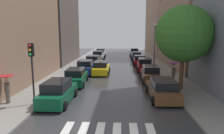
# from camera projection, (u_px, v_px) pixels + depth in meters

# --- Properties ---
(ground_plane) EXTENTS (28.00, 72.00, 0.04)m
(ground_plane) POSITION_uv_depth(u_px,v_px,m) (117.00, 65.00, 33.17)
(ground_plane) COLOR #333336
(sidewalk_left) EXTENTS (3.00, 72.00, 0.15)m
(sidewalk_left) POSITION_uv_depth(u_px,v_px,m) (78.00, 64.00, 33.43)
(sidewalk_left) COLOR gray
(sidewalk_left) RESTS_ON ground
(sidewalk_right) EXTENTS (3.00, 72.00, 0.15)m
(sidewalk_right) POSITION_uv_depth(u_px,v_px,m) (156.00, 65.00, 32.87)
(sidewalk_right) COLOR gray
(sidewalk_right) RESTS_ON ground
(crosswalk_stripes) EXTENTS (4.95, 2.20, 0.01)m
(crosswalk_stripes) POSITION_uv_depth(u_px,v_px,m) (108.00, 132.00, 10.52)
(crosswalk_stripes) COLOR silver
(crosswalk_stripes) RESTS_ON ground
(building_left_mid) EXTENTS (6.00, 12.87, 12.17)m
(building_left_mid) POSITION_uv_depth(u_px,v_px,m) (54.00, 28.00, 35.05)
(building_left_mid) COLOR #564C47
(building_left_mid) RESTS_ON ground
(building_right_mid) EXTENTS (6.00, 17.33, 10.93)m
(building_right_mid) POSITION_uv_depth(u_px,v_px,m) (189.00, 31.00, 30.58)
(building_right_mid) COLOR #8C6B56
(building_right_mid) RESTS_ON ground
(building_right_far) EXTENTS (6.00, 21.32, 21.41)m
(building_right_far) POSITION_uv_depth(u_px,v_px,m) (163.00, 10.00, 49.01)
(building_right_far) COLOR #8C6B56
(building_right_far) RESTS_ON ground
(parked_car_left_nearest) EXTENTS (2.08, 4.58, 1.71)m
(parked_car_left_nearest) POSITION_uv_depth(u_px,v_px,m) (58.00, 92.00, 14.83)
(parked_car_left_nearest) COLOR #0C4C2D
(parked_car_left_nearest) RESTS_ON ground
(parked_car_left_second) EXTENTS (2.24, 4.78, 1.62)m
(parked_car_left_second) POSITION_uv_depth(u_px,v_px,m) (76.00, 77.00, 20.27)
(parked_car_left_second) COLOR #0C4C2D
(parked_car_left_second) RESTS_ON ground
(parked_car_left_third) EXTENTS (2.19, 4.25, 1.75)m
(parked_car_left_third) POSITION_uv_depth(u_px,v_px,m) (86.00, 67.00, 25.60)
(parked_car_left_third) COLOR navy
(parked_car_left_third) RESTS_ON ground
(parked_car_left_fourth) EXTENTS (2.26, 4.38, 1.66)m
(parked_car_left_fourth) POSITION_uv_depth(u_px,v_px,m) (93.00, 61.00, 31.93)
(parked_car_left_fourth) COLOR brown
(parked_car_left_fourth) RESTS_ON ground
(parked_car_left_fifth) EXTENTS (2.17, 4.55, 1.82)m
(parked_car_left_fifth) POSITION_uv_depth(u_px,v_px,m) (98.00, 56.00, 38.45)
(parked_car_left_fifth) COLOR #B2B7BF
(parked_car_left_fifth) RESTS_ON ground
(parked_car_left_sixth) EXTENTS (2.05, 4.59, 1.81)m
(parked_car_left_sixth) POSITION_uv_depth(u_px,v_px,m) (101.00, 53.00, 44.29)
(parked_car_left_sixth) COLOR silver
(parked_car_left_sixth) RESTS_ON ground
(parked_car_right_nearest) EXTENTS (2.18, 4.68, 1.57)m
(parked_car_right_nearest) POSITION_uv_depth(u_px,v_px,m) (163.00, 89.00, 15.79)
(parked_car_right_nearest) COLOR brown
(parked_car_right_nearest) RESTS_ON ground
(parked_car_right_second) EXTENTS (2.05, 4.41, 1.70)m
(parked_car_right_second) POSITION_uv_depth(u_px,v_px,m) (150.00, 74.00, 21.60)
(parked_car_right_second) COLOR brown
(parked_car_right_second) RESTS_ON ground
(parked_car_right_third) EXTENTS (2.17, 4.28, 1.78)m
(parked_car_right_third) POSITION_uv_depth(u_px,v_px,m) (144.00, 65.00, 27.45)
(parked_car_right_third) COLOR maroon
(parked_car_right_third) RESTS_ON ground
(parked_car_right_fourth) EXTENTS (2.18, 4.15, 1.56)m
(parked_car_right_fourth) POSITION_uv_depth(u_px,v_px,m) (140.00, 60.00, 33.17)
(parked_car_right_fourth) COLOR maroon
(parked_car_right_fourth) RESTS_ON ground
(parked_car_right_fifth) EXTENTS (2.03, 4.25, 1.58)m
(parked_car_right_fifth) POSITION_uv_depth(u_px,v_px,m) (137.00, 56.00, 39.12)
(parked_car_right_fifth) COLOR navy
(parked_car_right_fifth) RESTS_ON ground
(parked_car_right_sixth) EXTENTS (2.02, 4.56, 1.81)m
(parked_car_right_sixth) POSITION_uv_depth(u_px,v_px,m) (134.00, 53.00, 45.40)
(parked_car_right_sixth) COLOR silver
(parked_car_right_sixth) RESTS_ON ground
(taxi_midroad) EXTENTS (2.08, 4.61, 1.81)m
(taxi_midroad) POSITION_uv_depth(u_px,v_px,m) (101.00, 68.00, 25.48)
(taxi_midroad) COLOR yellow
(taxi_midroad) RESTS_ON ground
(pedestrian_foreground) EXTENTS (1.06, 1.06, 2.01)m
(pedestrian_foreground) POSITION_uv_depth(u_px,v_px,m) (7.00, 83.00, 14.20)
(pedestrian_foreground) COLOR brown
(pedestrian_foreground) RESTS_ON sidewalk_left
(pedestrian_near_tree) EXTENTS (1.06, 1.06, 1.97)m
(pedestrian_near_tree) POSITION_uv_depth(u_px,v_px,m) (174.00, 68.00, 20.57)
(pedestrian_near_tree) COLOR brown
(pedestrian_near_tree) RESTS_ON sidewalk_right
(street_tree_right) EXTENTS (4.87, 4.87, 7.34)m
(street_tree_right) POSITION_uv_depth(u_px,v_px,m) (184.00, 34.00, 17.16)
(street_tree_right) COLOR #513823
(street_tree_right) RESTS_ON sidewalk_right
(traffic_light_left_corner) EXTENTS (0.30, 0.42, 4.30)m
(traffic_light_left_corner) POSITION_uv_depth(u_px,v_px,m) (32.00, 60.00, 13.66)
(traffic_light_left_corner) COLOR black
(traffic_light_left_corner) RESTS_ON sidewalk_left
(lamp_post_right) EXTENTS (0.60, 0.28, 6.33)m
(lamp_post_right) POSITION_uv_depth(u_px,v_px,m) (155.00, 42.00, 29.16)
(lamp_post_right) COLOR #595B60
(lamp_post_right) RESTS_ON sidewalk_right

